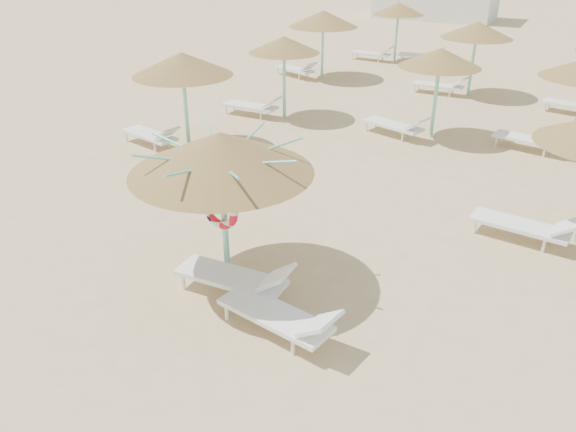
% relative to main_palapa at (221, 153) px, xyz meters
% --- Properties ---
extents(ground, '(120.00, 120.00, 0.00)m').
position_rel_main_palapa_xyz_m(ground, '(0.47, -0.33, -2.40)').
color(ground, tan).
rests_on(ground, ground).
extents(main_palapa, '(3.08, 3.08, 2.76)m').
position_rel_main_palapa_xyz_m(main_palapa, '(0.00, 0.00, 0.00)').
color(main_palapa, '#7BD5C1').
rests_on(main_palapa, ground).
extents(lounger_main_a, '(2.12, 0.72, 0.76)m').
position_rel_main_palapa_xyz_m(lounger_main_a, '(0.48, -0.38, -2.03)').
color(lounger_main_a, white).
rests_on(lounger_main_a, ground).
extents(lounger_main_b, '(2.12, 0.96, 0.74)m').
position_rel_main_palapa_xyz_m(lounger_main_b, '(1.65, -0.97, -2.04)').
color(lounger_main_b, white).
rests_on(lounger_main_b, ground).
extents(palapa_field, '(21.94, 17.58, 2.72)m').
position_rel_main_palapa_xyz_m(palapa_field, '(3.04, 10.98, -0.09)').
color(palapa_field, '#7BD5C1').
rests_on(palapa_field, ground).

